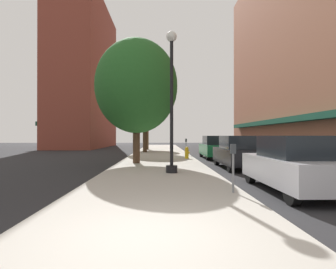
{
  "coord_description": "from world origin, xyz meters",
  "views": [
    {
      "loc": [
        0.11,
        -4.24,
        1.66
      ],
      "look_at": [
        0.65,
        19.93,
        1.77
      ],
      "focal_mm": 30.22,
      "sensor_mm": 36.0,
      "label": 1
    }
  ],
  "objects_px": {
    "lamppost": "(172,99)",
    "car_black": "(238,152)",
    "parking_meter_near": "(186,145)",
    "car_green": "(215,147)",
    "parking_meter_far": "(233,162)",
    "car_silver": "(294,165)",
    "tree_far": "(147,107)",
    "tree_near": "(136,86)",
    "fire_hydrant": "(187,153)",
    "tree_mid": "(145,104)"
  },
  "relations": [
    {
      "from": "lamppost",
      "to": "car_silver",
      "type": "distance_m",
      "value": 5.51
    },
    {
      "from": "tree_far",
      "to": "car_green",
      "type": "bearing_deg",
      "value": -64.72
    },
    {
      "from": "tree_near",
      "to": "tree_mid",
      "type": "bearing_deg",
      "value": 90.81
    },
    {
      "from": "tree_mid",
      "to": "car_green",
      "type": "height_order",
      "value": "tree_mid"
    },
    {
      "from": "parking_meter_near",
      "to": "car_black",
      "type": "bearing_deg",
      "value": -76.62
    },
    {
      "from": "car_black",
      "to": "parking_meter_near",
      "type": "bearing_deg",
      "value": 104.03
    },
    {
      "from": "parking_meter_far",
      "to": "tree_mid",
      "type": "xyz_separation_m",
      "value": [
        -3.52,
        19.02,
        3.75
      ]
    },
    {
      "from": "car_silver",
      "to": "car_green",
      "type": "relative_size",
      "value": 1.0
    },
    {
      "from": "parking_meter_far",
      "to": "car_black",
      "type": "bearing_deg",
      "value": 73.59
    },
    {
      "from": "lamppost",
      "to": "car_black",
      "type": "bearing_deg",
      "value": 35.66
    },
    {
      "from": "car_green",
      "to": "tree_near",
      "type": "bearing_deg",
      "value": -139.52
    },
    {
      "from": "lamppost",
      "to": "car_black",
      "type": "relative_size",
      "value": 1.37
    },
    {
      "from": "car_silver",
      "to": "car_green",
      "type": "distance_m",
      "value": 12.31
    },
    {
      "from": "fire_hydrant",
      "to": "tree_mid",
      "type": "bearing_deg",
      "value": 113.56
    },
    {
      "from": "parking_meter_far",
      "to": "tree_near",
      "type": "relative_size",
      "value": 0.19
    },
    {
      "from": "parking_meter_near",
      "to": "tree_mid",
      "type": "bearing_deg",
      "value": 130.02
    },
    {
      "from": "car_black",
      "to": "car_green",
      "type": "distance_m",
      "value": 6.27
    },
    {
      "from": "fire_hydrant",
      "to": "car_black",
      "type": "distance_m",
      "value": 5.34
    },
    {
      "from": "parking_meter_near",
      "to": "tree_far",
      "type": "bearing_deg",
      "value": 110.17
    },
    {
      "from": "tree_near",
      "to": "tree_far",
      "type": "bearing_deg",
      "value": 90.94
    },
    {
      "from": "parking_meter_far",
      "to": "car_black",
      "type": "xyz_separation_m",
      "value": [
        1.95,
        6.62,
        -0.14
      ]
    },
    {
      "from": "tree_far",
      "to": "car_green",
      "type": "relative_size",
      "value": 1.62
    },
    {
      "from": "tree_mid",
      "to": "car_black",
      "type": "distance_m",
      "value": 14.09
    },
    {
      "from": "parking_meter_near",
      "to": "car_green",
      "type": "xyz_separation_m",
      "value": [
        1.95,
        -1.93,
        -0.14
      ]
    },
    {
      "from": "parking_meter_far",
      "to": "car_silver",
      "type": "height_order",
      "value": "car_silver"
    },
    {
      "from": "tree_far",
      "to": "car_black",
      "type": "distance_m",
      "value": 19.39
    },
    {
      "from": "tree_near",
      "to": "car_black",
      "type": "relative_size",
      "value": 1.63
    },
    {
      "from": "parking_meter_near",
      "to": "tree_mid",
      "type": "height_order",
      "value": "tree_mid"
    },
    {
      "from": "fire_hydrant",
      "to": "tree_far",
      "type": "xyz_separation_m",
      "value": [
        -3.4,
        13.24,
        4.39
      ]
    },
    {
      "from": "tree_near",
      "to": "car_black",
      "type": "xyz_separation_m",
      "value": [
        5.32,
        -1.75,
        -3.66
      ]
    },
    {
      "from": "parking_meter_far",
      "to": "car_silver",
      "type": "bearing_deg",
      "value": 16.7
    },
    {
      "from": "tree_mid",
      "to": "tree_near",
      "type": "bearing_deg",
      "value": -89.19
    },
    {
      "from": "parking_meter_far",
      "to": "tree_near",
      "type": "bearing_deg",
      "value": 111.92
    },
    {
      "from": "tree_mid",
      "to": "car_black",
      "type": "xyz_separation_m",
      "value": [
        5.47,
        -12.39,
        -3.89
      ]
    },
    {
      "from": "tree_mid",
      "to": "tree_far",
      "type": "xyz_separation_m",
      "value": [
        -0.12,
        5.71,
        0.22
      ]
    },
    {
      "from": "parking_meter_near",
      "to": "car_black",
      "type": "xyz_separation_m",
      "value": [
        1.95,
        -8.2,
        -0.14
      ]
    },
    {
      "from": "tree_far",
      "to": "car_silver",
      "type": "bearing_deg",
      "value": -76.97
    },
    {
      "from": "lamppost",
      "to": "fire_hydrant",
      "type": "relative_size",
      "value": 7.47
    },
    {
      "from": "tree_mid",
      "to": "tree_far",
      "type": "height_order",
      "value": "tree_mid"
    },
    {
      "from": "parking_meter_far",
      "to": "parking_meter_near",
      "type": "bearing_deg",
      "value": 90.0
    },
    {
      "from": "parking_meter_near",
      "to": "tree_far",
      "type": "height_order",
      "value": "tree_far"
    },
    {
      "from": "fire_hydrant",
      "to": "car_silver",
      "type": "height_order",
      "value": "car_silver"
    },
    {
      "from": "parking_meter_far",
      "to": "tree_mid",
      "type": "bearing_deg",
      "value": 100.49
    },
    {
      "from": "parking_meter_near",
      "to": "car_green",
      "type": "relative_size",
      "value": 0.3
    },
    {
      "from": "fire_hydrant",
      "to": "tree_far",
      "type": "relative_size",
      "value": 0.11
    },
    {
      "from": "parking_meter_far",
      "to": "car_green",
      "type": "bearing_deg",
      "value": 81.4
    },
    {
      "from": "fire_hydrant",
      "to": "car_silver",
      "type": "xyz_separation_m",
      "value": [
        2.19,
        -10.9,
        0.29
      ]
    },
    {
      "from": "car_silver",
      "to": "car_black",
      "type": "height_order",
      "value": "same"
    },
    {
      "from": "fire_hydrant",
      "to": "car_black",
      "type": "relative_size",
      "value": 0.18
    },
    {
      "from": "lamppost",
      "to": "tree_near",
      "type": "distance_m",
      "value": 4.8
    }
  ]
}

